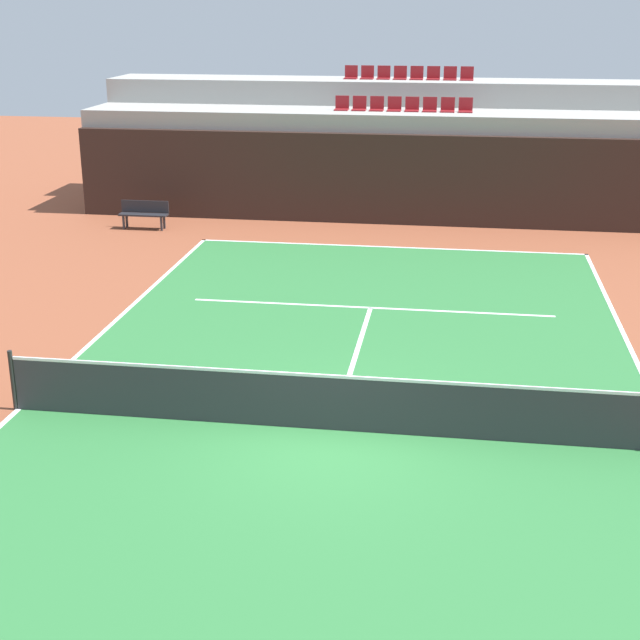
# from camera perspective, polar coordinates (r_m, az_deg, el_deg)

# --- Properties ---
(ground_plane) EXTENTS (80.00, 80.00, 0.00)m
(ground_plane) POSITION_cam_1_polar(r_m,az_deg,el_deg) (15.23, 0.77, -6.81)
(ground_plane) COLOR brown
(court_surface) EXTENTS (11.00, 24.00, 0.01)m
(court_surface) POSITION_cam_1_polar(r_m,az_deg,el_deg) (15.23, 0.77, -6.80)
(court_surface) COLOR #2D7238
(court_surface) RESTS_ON ground_plane
(baseline_far) EXTENTS (11.00, 0.10, 0.00)m
(baseline_far) POSITION_cam_1_polar(r_m,az_deg,el_deg) (26.44, 4.31, 4.51)
(baseline_far) COLOR white
(baseline_far) RESTS_ON court_surface
(sideline_left) EXTENTS (0.10, 24.00, 0.00)m
(sideline_left) POSITION_cam_1_polar(r_m,az_deg,el_deg) (16.78, -18.08, -5.23)
(sideline_left) COLOR white
(sideline_left) RESTS_ON court_surface
(service_line_far) EXTENTS (8.26, 0.10, 0.00)m
(service_line_far) POSITION_cam_1_polar(r_m,az_deg,el_deg) (21.13, 3.13, 0.76)
(service_line_far) COLOR white
(service_line_far) RESTS_ON court_surface
(centre_service_line) EXTENTS (0.10, 6.40, 0.00)m
(centre_service_line) POSITION_cam_1_polar(r_m,az_deg,el_deg) (18.14, 2.15, -2.39)
(centre_service_line) COLOR white
(centre_service_line) RESTS_ON court_surface
(back_wall) EXTENTS (20.48, 0.30, 2.79)m
(back_wall) POSITION_cam_1_polar(r_m,az_deg,el_deg) (29.03, 4.84, 8.62)
(back_wall) COLOR black
(back_wall) RESTS_ON ground_plane
(stands_tier_lower) EXTENTS (20.48, 2.40, 3.33)m
(stands_tier_lower) POSITION_cam_1_polar(r_m,az_deg,el_deg) (30.31, 5.04, 9.58)
(stands_tier_lower) COLOR #9E9E99
(stands_tier_lower) RESTS_ON ground_plane
(stands_tier_upper) EXTENTS (20.48, 2.40, 4.12)m
(stands_tier_upper) POSITION_cam_1_polar(r_m,az_deg,el_deg) (32.62, 5.34, 10.94)
(stands_tier_upper) COLOR #9E9E99
(stands_tier_upper) RESTS_ON ground_plane
(seating_row_lower) EXTENTS (4.36, 0.44, 0.44)m
(seating_row_lower) POSITION_cam_1_polar(r_m,az_deg,el_deg) (30.17, 5.15, 12.96)
(seating_row_lower) COLOR maroon
(seating_row_lower) RESTS_ON stands_tier_lower
(seating_row_upper) EXTENTS (4.36, 0.44, 0.44)m
(seating_row_upper) POSITION_cam_1_polar(r_m,az_deg,el_deg) (32.48, 5.48, 14.78)
(seating_row_upper) COLOR maroon
(seating_row_upper) RESTS_ON stands_tier_upper
(tennis_net) EXTENTS (11.08, 0.08, 1.07)m
(tennis_net) POSITION_cam_1_polar(r_m,az_deg,el_deg) (15.02, 0.78, -5.07)
(tennis_net) COLOR black
(tennis_net) RESTS_ON court_surface
(player_bench) EXTENTS (1.50, 0.40, 0.85)m
(player_bench) POSITION_cam_1_polar(r_m,az_deg,el_deg) (29.00, -10.80, 6.54)
(player_bench) COLOR #232328
(player_bench) RESTS_ON ground_plane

